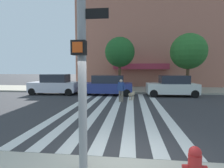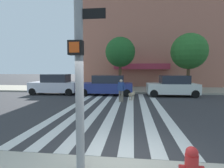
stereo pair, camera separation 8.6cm
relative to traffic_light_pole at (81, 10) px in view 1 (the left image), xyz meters
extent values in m
plane|color=#353538|center=(0.88, 7.19, -3.52)|extent=(160.00, 160.00, 0.00)
cube|color=#9C9685|center=(0.88, 16.69, -3.45)|extent=(80.00, 6.00, 0.15)
cube|color=silver|center=(-2.67, 7.19, -3.52)|extent=(0.45, 12.41, 0.01)
cube|color=silver|center=(-1.77, 7.19, -3.52)|extent=(0.45, 12.41, 0.01)
cube|color=silver|center=(-0.87, 7.19, -3.52)|extent=(0.45, 12.41, 0.01)
cube|color=silver|center=(0.03, 7.19, -3.52)|extent=(0.45, 12.41, 0.01)
cube|color=silver|center=(0.93, 7.19, -3.52)|extent=(0.45, 12.41, 0.01)
cube|color=silver|center=(1.83, 7.19, -3.52)|extent=(0.45, 12.41, 0.01)
cube|color=silver|center=(2.73, 7.19, -3.52)|extent=(0.45, 12.41, 0.01)
cube|color=#A56551|center=(5.83, 27.33, 10.28)|extent=(24.75, 15.27, 27.60)
cube|color=#A92D44|center=(2.12, 19.09, -0.77)|extent=(6.83, 1.60, 0.70)
cylinder|color=gray|center=(-0.01, 0.05, -0.47)|extent=(0.18, 0.18, 5.80)
cube|color=black|center=(-0.01, -0.15, -0.77)|extent=(0.28, 0.18, 0.28)
cube|color=#E54C14|center=(-0.01, -0.25, -0.77)|extent=(0.20, 0.01, 0.20)
cube|color=black|center=(0.27, 0.05, -0.07)|extent=(0.56, 0.03, 0.20)
sphere|color=red|center=(2.20, -0.23, -2.72)|extent=(0.23, 0.23, 0.23)
cylinder|color=red|center=(2.03, -0.23, -3.01)|extent=(0.10, 0.09, 0.09)
cylinder|color=red|center=(2.37, -0.23, -3.01)|extent=(0.10, 0.09, 0.09)
cube|color=silver|center=(-6.34, 12.44, -2.81)|extent=(4.45, 2.05, 0.92)
cube|color=#232833|center=(-6.17, 12.45, -1.98)|extent=(2.38, 1.77, 0.75)
cylinder|color=black|center=(-8.03, 11.51, -3.19)|extent=(0.67, 0.24, 0.66)
cylinder|color=black|center=(-8.08, 13.28, -3.19)|extent=(0.67, 0.24, 0.66)
cylinder|color=black|center=(-4.60, 11.60, -3.19)|extent=(0.67, 0.24, 0.66)
cylinder|color=black|center=(-4.65, 13.37, -3.19)|extent=(0.67, 0.24, 0.66)
cube|color=navy|center=(-1.32, 12.44, -2.84)|extent=(4.77, 1.98, 0.87)
cube|color=#232833|center=(-1.13, 12.44, -2.04)|extent=(2.82, 1.72, 0.71)
cylinder|color=black|center=(-3.20, 11.54, -3.19)|extent=(0.66, 0.23, 0.66)
cylinder|color=black|center=(-3.23, 13.29, -3.19)|extent=(0.66, 0.23, 0.66)
cylinder|color=black|center=(0.58, 11.60, -3.19)|extent=(0.66, 0.23, 0.66)
cylinder|color=black|center=(0.56, 13.34, -3.19)|extent=(0.66, 0.23, 0.66)
cube|color=silver|center=(4.52, 12.44, -2.83)|extent=(4.35, 2.04, 0.88)
cube|color=#232833|center=(4.69, 12.45, -2.04)|extent=(2.39, 1.76, 0.72)
cylinder|color=black|center=(2.87, 11.51, -3.19)|extent=(0.67, 0.24, 0.66)
cylinder|color=black|center=(2.83, 13.29, -3.19)|extent=(0.67, 0.24, 0.66)
cylinder|color=black|center=(6.22, 11.59, -3.19)|extent=(0.67, 0.24, 0.66)
cylinder|color=black|center=(6.17, 13.37, -3.19)|extent=(0.67, 0.24, 0.66)
cylinder|color=#4C3823|center=(-0.30, 15.64, -1.77)|extent=(0.30, 0.30, 3.20)
sphere|color=#1E5623|center=(-0.30, 15.64, 0.72)|extent=(3.22, 3.22, 3.22)
cylinder|color=#4C3823|center=(6.69, 15.23, -1.84)|extent=(0.33, 0.33, 3.05)
sphere|color=#286628|center=(6.69, 15.23, 0.67)|extent=(3.60, 3.60, 3.60)
cylinder|color=#6B6051|center=(0.16, 9.18, -3.11)|extent=(0.20, 0.20, 0.82)
cylinder|color=#6B6051|center=(0.34, 9.10, -3.11)|extent=(0.20, 0.20, 0.82)
cube|color=navy|center=(0.25, 9.14, -2.40)|extent=(0.44, 0.37, 0.60)
cylinder|color=navy|center=(0.03, 9.24, -2.37)|extent=(0.24, 0.17, 0.57)
cylinder|color=navy|center=(0.47, 9.04, -2.37)|extent=(0.24, 0.17, 0.57)
sphere|color=beige|center=(0.25, 9.14, -1.99)|extent=(0.29, 0.29, 0.22)
cylinder|color=tan|center=(1.02, 10.03, -3.07)|extent=(0.50, 0.69, 0.26)
sphere|color=tan|center=(1.18, 10.39, -2.97)|extent=(0.26, 0.26, 0.20)
cylinder|color=tan|center=(0.85, 9.64, -3.02)|extent=(0.13, 0.23, 0.16)
cylinder|color=tan|center=(1.05, 10.26, -3.36)|extent=(0.07, 0.07, 0.32)
cylinder|color=tan|center=(1.17, 10.20, -3.36)|extent=(0.07, 0.07, 0.32)
cylinder|color=tan|center=(0.86, 9.85, -3.36)|extent=(0.07, 0.07, 0.32)
cylinder|color=tan|center=(0.99, 9.79, -3.36)|extent=(0.07, 0.07, 0.32)
camera|label=1|loc=(1.02, -3.52, -1.20)|focal=28.24mm
camera|label=2|loc=(1.11, -3.51, -1.20)|focal=28.24mm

